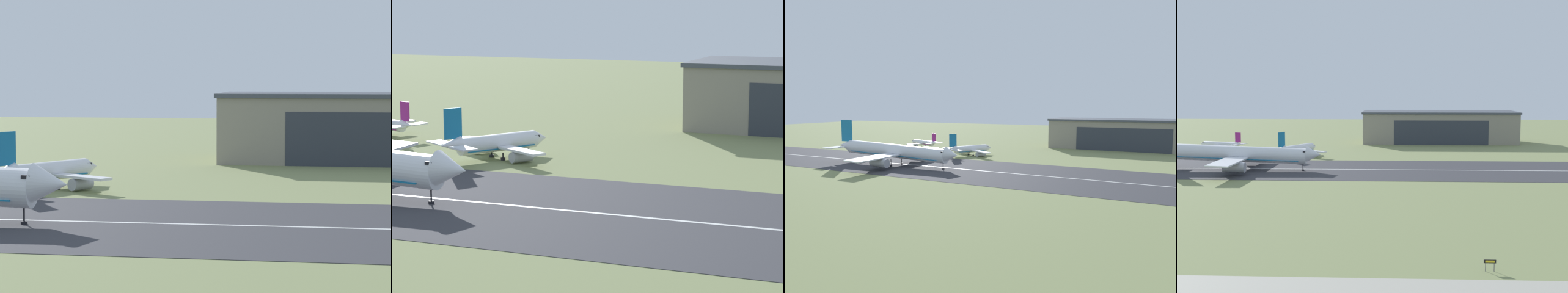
{
  "view_description": "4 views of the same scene",
  "coord_description": "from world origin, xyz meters",
  "views": [
    {
      "loc": [
        6.9,
        13.41,
        18.69
      ],
      "look_at": [
        -8.41,
        112.19,
        10.94
      ],
      "focal_mm": 85.0,
      "sensor_mm": 36.0,
      "label": 1
    },
    {
      "loc": [
        35.51,
        13.41,
        28.98
      ],
      "look_at": [
        -4.49,
        114.02,
        11.25
      ],
      "focal_mm": 85.0,
      "sensor_mm": 36.0,
      "label": 2
    },
    {
      "loc": [
        36.42,
        13.41,
        22.18
      ],
      "look_at": [
        -6.07,
        99.62,
        11.53
      ],
      "focal_mm": 35.0,
      "sensor_mm": 36.0,
      "label": 3
    },
    {
      "loc": [
        -2.46,
        -43.82,
        25.68
      ],
      "look_at": [
        -9.11,
        102.74,
        9.96
      ],
      "focal_mm": 50.0,
      "sensor_mm": 36.0,
      "label": 4
    }
  ],
  "objects": [
    {
      "name": "runway_strip",
      "position": [
        0.0,
        126.41,
        0.03
      ],
      "size": [
        449.91,
        42.86,
        0.06
      ],
      "primitive_type": "cube",
      "color": "#333338",
      "rests_on": "ground_plane"
    },
    {
      "name": "airplane_parked_west",
      "position": [
        -40.04,
        159.07,
        2.79
      ],
      "size": [
        23.0,
        22.71,
        9.83
      ],
      "color": "white",
      "rests_on": "ground_plane"
    },
    {
      "name": "runway_centreline",
      "position": [
        0.0,
        126.41,
        0.07
      ],
      "size": [
        404.92,
        0.7,
        0.01
      ],
      "primitive_type": "cube",
      "color": "silver",
      "rests_on": "runway_strip"
    }
  ]
}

